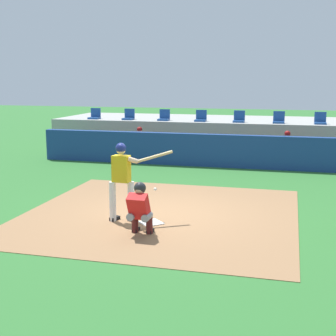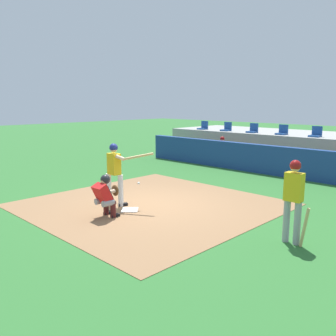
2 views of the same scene
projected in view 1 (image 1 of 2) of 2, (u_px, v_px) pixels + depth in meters
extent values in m
plane|color=#2D6B2D|center=(161.00, 214.00, 11.41)|extent=(80.00, 80.00, 0.00)
cube|color=#936B47|center=(161.00, 214.00, 11.40)|extent=(6.40, 6.40, 0.01)
cube|color=white|center=(151.00, 223.00, 10.64)|extent=(0.62, 0.62, 0.02)
cylinder|color=silver|center=(113.00, 202.00, 10.75)|extent=(0.15, 0.15, 0.92)
cylinder|color=silver|center=(131.00, 202.00, 10.76)|extent=(0.15, 0.15, 0.92)
cube|color=gold|center=(121.00, 169.00, 10.62)|extent=(0.40, 0.27, 0.60)
sphere|color=beige|center=(121.00, 150.00, 10.54)|extent=(0.21, 0.21, 0.21)
sphere|color=navy|center=(121.00, 148.00, 10.53)|extent=(0.24, 0.24, 0.24)
cylinder|color=beige|center=(126.00, 159.00, 10.62)|extent=(0.56, 0.10, 0.18)
cylinder|color=beige|center=(133.00, 160.00, 10.51)|extent=(0.26, 0.23, 0.17)
cylinder|color=tan|center=(155.00, 156.00, 10.69)|extent=(0.72, 0.55, 0.24)
cube|color=black|center=(115.00, 219.00, 10.88)|extent=(0.20, 0.28, 0.09)
cube|color=black|center=(133.00, 218.00, 10.89)|extent=(0.20, 0.28, 0.09)
cylinder|color=gray|center=(132.00, 215.00, 9.82)|extent=(0.17, 0.32, 0.16)
cylinder|color=#4C1919|center=(135.00, 223.00, 10.00)|extent=(0.14, 0.14, 0.42)
cube|color=black|center=(136.00, 230.00, 10.08)|extent=(0.12, 0.24, 0.08)
cylinder|color=gray|center=(147.00, 217.00, 9.73)|extent=(0.17, 0.32, 0.16)
cylinder|color=#4C1919|center=(149.00, 224.00, 9.91)|extent=(0.14, 0.14, 0.42)
cube|color=black|center=(150.00, 231.00, 10.00)|extent=(0.12, 0.24, 0.08)
cube|color=red|center=(139.00, 206.00, 9.68)|extent=(0.41, 0.45, 0.57)
cube|color=#2D2D33|center=(141.00, 205.00, 9.80)|extent=(0.39, 0.26, 0.45)
sphere|color=beige|center=(140.00, 189.00, 9.70)|extent=(0.21, 0.21, 0.21)
sphere|color=#232328|center=(140.00, 188.00, 9.71)|extent=(0.25, 0.25, 0.25)
cylinder|color=beige|center=(140.00, 203.00, 9.91)|extent=(0.11, 0.45, 0.10)
ellipsoid|color=brown|center=(142.00, 201.00, 10.13)|extent=(0.28, 0.13, 0.30)
sphere|color=white|center=(155.00, 189.00, 10.83)|extent=(0.07, 0.07, 0.07)
cube|color=navy|center=(208.00, 150.00, 17.47)|extent=(13.00, 0.30, 1.20)
cube|color=olive|center=(212.00, 156.00, 18.49)|extent=(11.80, 0.44, 0.45)
cylinder|color=#939399|center=(135.00, 147.00, 18.97)|extent=(0.15, 0.40, 0.15)
cylinder|color=#939399|center=(133.00, 155.00, 18.83)|extent=(0.13, 0.13, 0.45)
cube|color=maroon|center=(133.00, 159.00, 18.81)|extent=(0.11, 0.24, 0.08)
cylinder|color=#939399|center=(141.00, 148.00, 18.90)|extent=(0.15, 0.40, 0.15)
cylinder|color=#939399|center=(140.00, 155.00, 18.76)|extent=(0.13, 0.13, 0.45)
cube|color=maroon|center=(139.00, 160.00, 18.75)|extent=(0.11, 0.24, 0.08)
cube|color=red|center=(140.00, 140.00, 19.09)|extent=(0.36, 0.22, 0.54)
sphere|color=beige|center=(140.00, 130.00, 19.02)|extent=(0.20, 0.20, 0.20)
sphere|color=maroon|center=(140.00, 129.00, 19.01)|extent=(0.22, 0.22, 0.22)
cylinder|color=beige|center=(134.00, 143.00, 19.03)|extent=(0.09, 0.41, 0.22)
cylinder|color=beige|center=(143.00, 143.00, 18.93)|extent=(0.09, 0.41, 0.22)
cylinder|color=#939399|center=(283.00, 153.00, 17.54)|extent=(0.15, 0.40, 0.15)
cylinder|color=#939399|center=(282.00, 161.00, 17.40)|extent=(0.13, 0.13, 0.45)
cube|color=maroon|center=(282.00, 166.00, 17.39)|extent=(0.11, 0.24, 0.08)
cylinder|color=#939399|center=(290.00, 153.00, 17.48)|extent=(0.15, 0.40, 0.15)
cylinder|color=#939399|center=(290.00, 161.00, 17.33)|extent=(0.13, 0.13, 0.45)
cube|color=maroon|center=(289.00, 166.00, 17.32)|extent=(0.11, 0.24, 0.08)
cube|color=red|center=(287.00, 145.00, 17.67)|extent=(0.36, 0.22, 0.54)
sphere|color=#996B4C|center=(287.00, 135.00, 17.59)|extent=(0.20, 0.20, 0.20)
sphere|color=maroon|center=(287.00, 134.00, 17.59)|extent=(0.22, 0.22, 0.22)
cylinder|color=#996B4C|center=(281.00, 148.00, 17.60)|extent=(0.09, 0.41, 0.22)
cylinder|color=#996B4C|center=(292.00, 149.00, 17.50)|extent=(0.09, 0.41, 0.22)
cube|color=#9E9E99|center=(224.00, 134.00, 21.64)|extent=(15.00, 4.40, 1.40)
cube|color=#1E478C|center=(94.00, 118.00, 21.39)|extent=(0.46, 0.46, 0.08)
cube|color=#1E478C|center=(96.00, 112.00, 21.53)|extent=(0.46, 0.06, 0.40)
cube|color=#1E478C|center=(128.00, 119.00, 20.98)|extent=(0.46, 0.46, 0.08)
cube|color=#1E478C|center=(130.00, 113.00, 21.13)|extent=(0.46, 0.06, 0.40)
cube|color=#1E478C|center=(164.00, 120.00, 20.58)|extent=(0.46, 0.46, 0.08)
cube|color=#1E478C|center=(165.00, 114.00, 20.73)|extent=(0.46, 0.06, 0.40)
cube|color=#1E478C|center=(200.00, 120.00, 20.18)|extent=(0.46, 0.46, 0.08)
cube|color=#1E478C|center=(201.00, 114.00, 20.32)|extent=(0.46, 0.06, 0.40)
cube|color=#1E478C|center=(239.00, 121.00, 19.78)|extent=(0.46, 0.46, 0.08)
cube|color=#1E478C|center=(239.00, 115.00, 19.92)|extent=(0.46, 0.06, 0.40)
cube|color=#1E478C|center=(279.00, 122.00, 19.37)|extent=(0.46, 0.46, 0.08)
cube|color=#1E478C|center=(279.00, 116.00, 19.52)|extent=(0.46, 0.06, 0.40)
cube|color=#1E478C|center=(320.00, 123.00, 18.97)|extent=(0.46, 0.46, 0.08)
cube|color=#1E478C|center=(320.00, 117.00, 19.12)|extent=(0.46, 0.06, 0.40)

